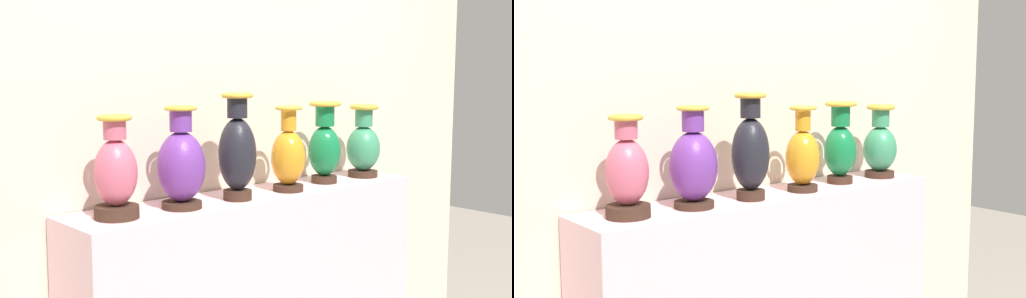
# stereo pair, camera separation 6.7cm
# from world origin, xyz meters

# --- Properties ---
(back_wall) EXTENTS (3.42, 0.14, 2.88)m
(back_wall) POSITION_xyz_m (0.00, 0.22, 1.47)
(back_wall) COLOR beige
(back_wall) RESTS_ON ground_plane
(vase_rose) EXTENTS (0.15, 0.15, 0.35)m
(vase_rose) POSITION_xyz_m (-0.64, -0.02, 1.19)
(vase_rose) COLOR #382319
(vase_rose) RESTS_ON display_shelf
(vase_violet) EXTENTS (0.17, 0.17, 0.37)m
(vase_violet) POSITION_xyz_m (-0.38, -0.03, 1.20)
(vase_violet) COLOR #382319
(vase_violet) RESTS_ON display_shelf
(vase_onyx) EXTENTS (0.15, 0.15, 0.41)m
(vase_onyx) POSITION_xyz_m (-0.13, -0.04, 1.23)
(vase_onyx) COLOR #382319
(vase_onyx) RESTS_ON display_shelf
(vase_amber) EXTENTS (0.14, 0.14, 0.35)m
(vase_amber) POSITION_xyz_m (0.14, -0.04, 1.18)
(vase_amber) COLOR #382319
(vase_amber) RESTS_ON display_shelf
(vase_emerald) EXTENTS (0.14, 0.14, 0.36)m
(vase_emerald) POSITION_xyz_m (0.39, -0.01, 1.20)
(vase_emerald) COLOR #382319
(vase_emerald) RESTS_ON display_shelf
(vase_jade) EXTENTS (0.15, 0.15, 0.34)m
(vase_jade) POSITION_xyz_m (0.65, -0.02, 1.19)
(vase_jade) COLOR #382319
(vase_jade) RESTS_ON display_shelf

